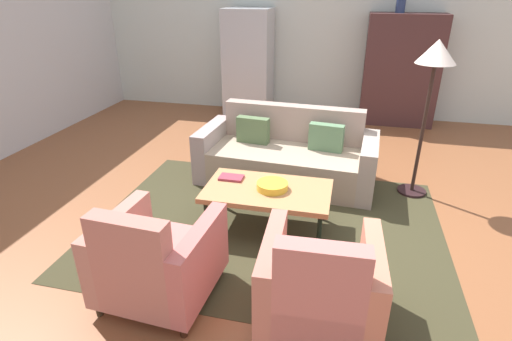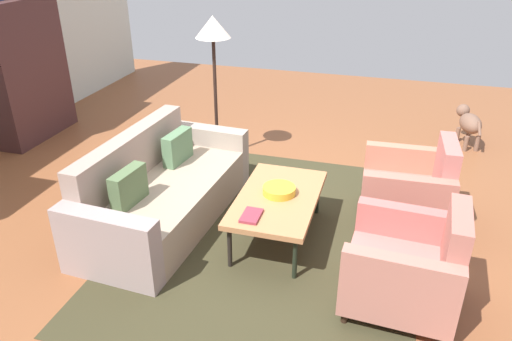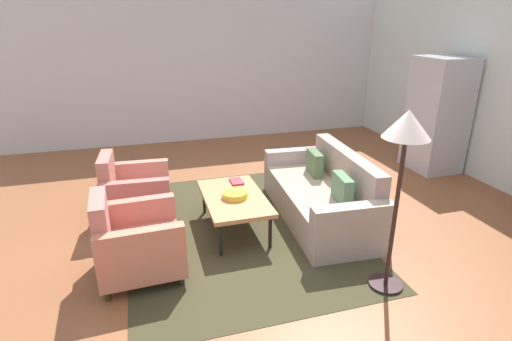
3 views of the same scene
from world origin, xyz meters
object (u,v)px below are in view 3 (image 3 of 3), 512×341
armchair_left (132,195)px  book_stack (236,181)px  floor_lamp (405,142)px  fruit_bowl (235,195)px  armchair_right (133,244)px  couch (325,196)px  refrigerator (437,115)px  coffee_table (234,199)px

armchair_left → book_stack: armchair_left is taller
floor_lamp → book_stack: bearing=-151.9°
fruit_bowl → armchair_right: bearing=-64.4°
couch → armchair_right: bearing=107.8°
book_stack → refrigerator: refrigerator is taller
coffee_table → armchair_right: size_ratio=1.36×
couch → refrigerator: 2.83m
couch → refrigerator: bearing=-62.2°
fruit_bowl → book_stack: 0.46m
fruit_bowl → book_stack: fruit_bowl is taller
refrigerator → fruit_bowl: bearing=-72.4°
armchair_right → fruit_bowl: bearing=113.1°
couch → book_stack: couch is taller
coffee_table → fruit_bowl: 0.09m
coffee_table → armchair_left: armchair_left is taller
coffee_table → armchair_right: 1.31m
refrigerator → floor_lamp: size_ratio=1.08×
fruit_bowl → refrigerator: refrigerator is taller
book_stack → floor_lamp: size_ratio=0.14×
fruit_bowl → refrigerator: bearing=107.6°
book_stack → floor_lamp: 2.36m
coffee_table → book_stack: bearing=162.2°
armchair_left → floor_lamp: size_ratio=0.51×
armchair_left → armchair_right: bearing=3.4°
coffee_table → armchair_right: bearing=-62.7°
armchair_right → fruit_bowl: size_ratio=2.96×
couch → floor_lamp: (1.48, -0.05, 1.16)m
coffee_table → fruit_bowl: size_ratio=4.04×
book_stack → refrigerator: (-0.73, 3.57, 0.47)m
armchair_right → refrigerator: (-1.73, 4.87, 0.58)m
couch → armchair_right: size_ratio=2.45×
armchair_right → fruit_bowl: (-0.56, 1.17, 0.13)m
couch → armchair_left: 2.43m
armchair_right → floor_lamp: bearing=66.4°
armchair_right → book_stack: bearing=125.2°
coffee_table → refrigerator: refrigerator is taller
fruit_bowl → refrigerator: 3.91m
coffee_table → armchair_left: bearing=-117.4°
coffee_table → floor_lamp: (1.49, 1.14, 1.04)m
armchair_left → floor_lamp: (2.09, 2.30, 1.10)m
armchair_right → book_stack: armchair_right is taller
refrigerator → floor_lamp: bearing=-44.4°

